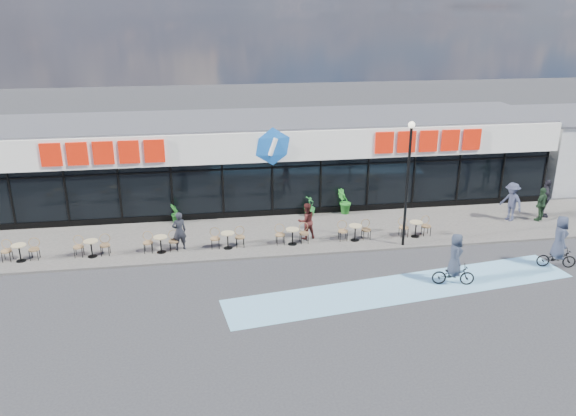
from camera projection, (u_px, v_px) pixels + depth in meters
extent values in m
plane|color=#28282B|center=(295.00, 278.00, 22.47)|extent=(120.00, 120.00, 0.00)
cube|color=#605B55|center=(279.00, 234.00, 26.64)|extent=(44.00, 5.00, 0.10)
cube|color=#6BA7CA|center=(403.00, 288.00, 21.65)|extent=(14.17, 4.13, 0.01)
cube|color=black|center=(266.00, 173.00, 31.26)|extent=(30.00, 6.00, 3.00)
cube|color=white|center=(265.00, 134.00, 30.36)|extent=(30.60, 6.30, 1.50)
cube|color=#47474C|center=(265.00, 119.00, 30.23)|extent=(30.60, 6.30, 0.10)
cube|color=navy|center=(272.00, 160.00, 27.91)|extent=(30.60, 0.08, 0.18)
cube|color=black|center=(272.00, 168.00, 28.06)|extent=(30.00, 0.06, 0.08)
cube|color=black|center=(273.00, 213.00, 28.90)|extent=(30.00, 0.10, 0.40)
cube|color=#BC1907|center=(103.00, 153.00, 26.26)|extent=(5.63, 0.18, 1.10)
cube|color=#BC1907|center=(428.00, 141.00, 28.57)|extent=(5.63, 0.18, 1.10)
ellipsoid|color=blue|center=(273.00, 146.00, 27.42)|extent=(1.90, 0.24, 1.90)
cylinder|color=black|center=(12.00, 202.00, 26.65)|extent=(0.10, 0.10, 3.00)
cylinder|color=black|center=(67.00, 199.00, 27.01)|extent=(0.10, 0.10, 3.00)
cylinder|color=black|center=(120.00, 197.00, 27.37)|extent=(0.10, 0.10, 3.00)
cylinder|color=black|center=(172.00, 194.00, 27.73)|extent=(0.10, 0.10, 3.00)
cylinder|color=black|center=(223.00, 192.00, 28.09)|extent=(0.10, 0.10, 3.00)
cylinder|color=black|center=(272.00, 190.00, 28.45)|extent=(0.10, 0.10, 3.00)
cylinder|color=black|center=(321.00, 187.00, 28.81)|extent=(0.10, 0.10, 3.00)
cylinder|color=black|center=(368.00, 185.00, 29.17)|extent=(0.10, 0.10, 3.00)
cylinder|color=black|center=(414.00, 183.00, 29.53)|extent=(0.10, 0.10, 3.00)
cylinder|color=black|center=(458.00, 181.00, 29.89)|extent=(0.10, 0.10, 3.00)
cylinder|color=black|center=(502.00, 179.00, 30.25)|extent=(0.10, 0.10, 3.00)
cylinder|color=black|center=(545.00, 177.00, 30.61)|extent=(0.10, 0.10, 3.00)
cylinder|color=black|center=(407.00, 188.00, 24.44)|extent=(0.12, 0.12, 5.38)
sphere|color=#FFF2CC|center=(412.00, 125.00, 23.49)|extent=(0.28, 0.28, 0.28)
cylinder|color=tan|center=(18.00, 245.00, 23.49)|extent=(0.60, 0.60, 0.04)
cylinder|color=black|center=(20.00, 253.00, 23.61)|extent=(0.06, 0.06, 0.70)
cylinder|color=black|center=(21.00, 261.00, 23.73)|extent=(0.40, 0.40, 0.02)
cylinder|color=tan|center=(91.00, 241.00, 23.91)|extent=(0.60, 0.60, 0.04)
cylinder|color=black|center=(92.00, 249.00, 24.03)|extent=(0.06, 0.06, 0.70)
cylinder|color=black|center=(93.00, 256.00, 24.15)|extent=(0.40, 0.40, 0.02)
cylinder|color=tan|center=(160.00, 237.00, 24.33)|extent=(0.60, 0.60, 0.04)
cylinder|color=black|center=(161.00, 245.00, 24.45)|extent=(0.06, 0.06, 0.70)
cylinder|color=black|center=(161.00, 252.00, 24.57)|extent=(0.40, 0.40, 0.02)
cylinder|color=tan|center=(227.00, 233.00, 24.75)|extent=(0.60, 0.60, 0.04)
cylinder|color=black|center=(228.00, 241.00, 24.87)|extent=(0.06, 0.06, 0.70)
cylinder|color=black|center=(228.00, 248.00, 24.99)|extent=(0.40, 0.40, 0.02)
cylinder|color=tan|center=(293.00, 229.00, 25.17)|extent=(0.60, 0.60, 0.04)
cylinder|color=black|center=(293.00, 237.00, 25.29)|extent=(0.06, 0.06, 0.70)
cylinder|color=black|center=(292.00, 244.00, 25.41)|extent=(0.40, 0.40, 0.02)
cylinder|color=tan|center=(355.00, 226.00, 25.59)|extent=(0.60, 0.60, 0.04)
cylinder|color=black|center=(355.00, 233.00, 25.71)|extent=(0.06, 0.06, 0.70)
cylinder|color=black|center=(355.00, 240.00, 25.83)|extent=(0.40, 0.40, 0.02)
cylinder|color=tan|center=(416.00, 222.00, 26.01)|extent=(0.60, 0.60, 0.04)
cylinder|color=black|center=(416.00, 229.00, 26.13)|extent=(0.06, 0.06, 0.70)
cylinder|color=black|center=(415.00, 236.00, 26.25)|extent=(0.40, 0.40, 0.02)
imported|color=#1A5B1C|center=(176.00, 213.00, 27.73)|extent=(0.48, 0.59, 1.03)
imported|color=#1B5F25|center=(310.00, 206.00, 28.74)|extent=(0.62, 0.62, 1.03)
imported|color=#207120|center=(344.00, 201.00, 28.96)|extent=(0.83, 0.72, 1.33)
imported|color=black|center=(179.00, 231.00, 24.58)|extent=(0.74, 0.60, 1.75)
imported|color=#421917|center=(306.00, 221.00, 25.78)|extent=(0.98, 0.85, 1.72)
imported|color=#2B2F43|center=(511.00, 202.00, 27.96)|extent=(1.12, 1.44, 1.96)
imported|color=black|center=(546.00, 198.00, 28.46)|extent=(0.87, 1.24, 1.95)
imported|color=#1D341F|center=(542.00, 204.00, 27.95)|extent=(1.09, 0.89, 1.73)
imported|color=black|center=(453.00, 274.00, 21.82)|extent=(1.71, 0.90, 0.86)
imported|color=#272E3C|center=(455.00, 254.00, 21.53)|extent=(0.69, 0.91, 1.67)
imported|color=black|center=(556.00, 258.00, 23.29)|extent=(1.66, 0.94, 0.82)
imported|color=#292F40|center=(560.00, 237.00, 22.97)|extent=(0.79, 1.00, 1.81)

